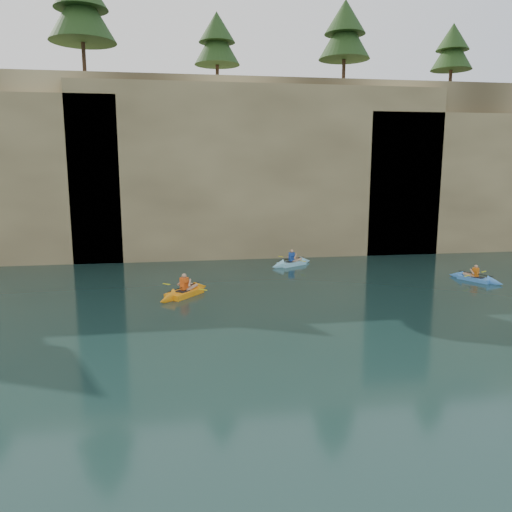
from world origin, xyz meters
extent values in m
plane|color=black|center=(0.00, 0.00, 0.00)|extent=(160.00, 160.00, 0.00)
cube|color=tan|center=(0.00, 30.00, 6.00)|extent=(70.00, 16.00, 12.00)
cube|color=tan|center=(2.00, 22.60, 5.70)|extent=(24.00, 2.40, 11.40)
cube|color=black|center=(-4.00, 21.95, 1.60)|extent=(3.50, 1.00, 3.20)
cube|color=black|center=(10.00, 21.95, 2.25)|extent=(5.00, 1.00, 4.50)
cube|color=orange|center=(-3.36, 12.73, 0.15)|extent=(2.33, 2.59, 0.29)
cone|color=orange|center=(-2.56, 13.70, 0.15)|extent=(1.21, 1.23, 0.80)
cone|color=orange|center=(-4.15, 11.76, 0.15)|extent=(1.21, 1.23, 0.80)
cube|color=black|center=(-3.45, 12.62, 0.26)|extent=(0.73, 0.74, 0.04)
cube|color=#EF5614|center=(-3.36, 12.73, 0.57)|extent=(0.41, 0.43, 0.53)
sphere|color=tan|center=(-3.36, 12.73, 0.95)|extent=(0.22, 0.22, 0.22)
cylinder|color=black|center=(-3.36, 12.73, 0.43)|extent=(1.52, 1.84, 0.04)
cube|color=yellow|center=(-4.19, 13.41, 0.43)|extent=(0.38, 0.33, 0.02)
cube|color=yellow|center=(-2.52, 12.05, 0.43)|extent=(0.38, 0.33, 0.02)
cube|color=#91DCF3|center=(3.22, 19.00, 0.13)|extent=(2.50, 1.91, 0.27)
cone|color=#91DCF3|center=(4.22, 19.59, 0.13)|extent=(1.12, 1.07, 0.73)
cone|color=#91DCF3|center=(2.23, 18.41, 0.13)|extent=(1.12, 1.07, 0.73)
cube|color=black|center=(3.10, 18.92, 0.24)|extent=(0.71, 0.67, 0.04)
cube|color=#1C409A|center=(3.22, 19.00, 0.52)|extent=(0.40, 0.35, 0.49)
sphere|color=tan|center=(3.22, 19.00, 0.87)|extent=(0.21, 0.21, 0.21)
cylinder|color=black|center=(3.22, 19.00, 0.41)|extent=(1.88, 1.13, 0.04)
cube|color=yellow|center=(2.72, 19.85, 0.41)|extent=(0.28, 0.40, 0.02)
cube|color=yellow|center=(3.72, 18.15, 0.41)|extent=(0.28, 0.40, 0.02)
cube|color=#4289E3|center=(11.88, 13.47, 0.12)|extent=(1.70, 2.35, 0.24)
cone|color=#4289E3|center=(11.36, 14.43, 0.12)|extent=(0.96, 1.03, 0.64)
cone|color=#4289E3|center=(12.41, 12.52, 0.12)|extent=(0.96, 1.03, 0.64)
cube|color=black|center=(11.96, 13.34, 0.21)|extent=(0.62, 0.68, 0.04)
cube|color=orange|center=(11.88, 13.47, 0.45)|extent=(0.31, 0.35, 0.43)
sphere|color=tan|center=(11.88, 13.47, 0.76)|extent=(0.18, 0.18, 0.18)
cylinder|color=black|center=(11.88, 13.47, 0.38)|extent=(0.95, 1.69, 0.04)
cube|color=yellow|center=(11.14, 13.06, 0.38)|extent=(0.41, 0.27, 0.02)
cube|color=yellow|center=(12.63, 13.88, 0.38)|extent=(0.41, 0.27, 0.02)
camera|label=1|loc=(-3.57, -10.11, 6.01)|focal=35.00mm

